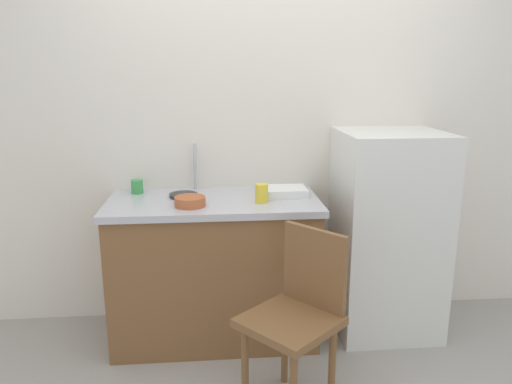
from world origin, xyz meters
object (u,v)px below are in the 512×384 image
Objects in this scene: hotplate at (183,195)px; cup_yellow at (262,193)px; cup_green at (137,187)px; chair at (298,312)px; terracotta_bowl at (190,201)px; dish_tray at (283,192)px; refrigerator at (387,233)px.

hotplate is 0.49m from cup_yellow.
cup_yellow is at bearing -20.37° from cup_green.
cup_yellow is 0.80m from cup_green.
cup_yellow is at bearing 149.08° from chair.
cup_green is (-0.86, 0.88, 0.43)m from chair.
terracotta_bowl is at bearing -178.58° from chair.
cup_green is at bearing 158.16° from hotplate.
terracotta_bowl reaches higher than dish_tray.
cup_green reaches higher than dish_tray.
dish_tray is 1.61× the size of terracotta_bowl.
cup_green reaches higher than chair.
chair is at bearing -79.26° from cup_yellow.
dish_tray is at bearing 18.28° from terracotta_bowl.
cup_yellow is at bearing -19.42° from hotplate.
dish_tray is (-0.66, 0.03, 0.27)m from refrigerator.
cup_yellow is at bearing -136.46° from dish_tray.
dish_tray is at bearing 43.54° from cup_yellow.
cup_yellow is (0.46, -0.16, 0.04)m from hotplate.
cup_green is (-0.75, 0.28, -0.01)m from cup_yellow.
terracotta_bowl is at bearing -43.72° from cup_green.
chair is at bearing -53.28° from hotplate.
terracotta_bowl is (-0.55, -0.18, 0.00)m from dish_tray.
refrigerator reaches higher than cup_yellow.
chair is at bearing -46.92° from terracotta_bowl.
terracotta_bowl is 0.21m from hotplate.
terracotta_bowl reaches higher than hotplate.
chair is 1.04m from hotplate.
hotplate is (-0.57, 0.77, 0.40)m from chair.
cup_yellow is (-0.11, 0.61, 0.44)m from chair.
chair is at bearing -134.08° from refrigerator.
dish_tray is at bearing -8.97° from cup_green.
refrigerator is at bearing -3.03° from dish_tray.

